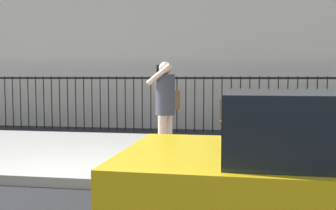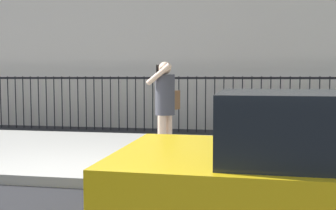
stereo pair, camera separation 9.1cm
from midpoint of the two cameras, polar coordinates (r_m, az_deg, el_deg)
ground_plane at (r=5.85m, az=-15.58°, el=-11.63°), size 60.00×60.00×0.00m
sidewalk at (r=7.82m, az=-8.60°, el=-6.98°), size 28.00×4.40×0.15m
iron_fence at (r=11.26m, az=-2.67°, el=1.29°), size 12.03×0.04×1.60m
pedestrian_on_phone at (r=6.74m, az=0.06°, el=0.36°), size 0.54×0.72×1.69m
street_bench at (r=8.46m, az=13.50°, el=-2.26°), size 1.60×0.45×0.95m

